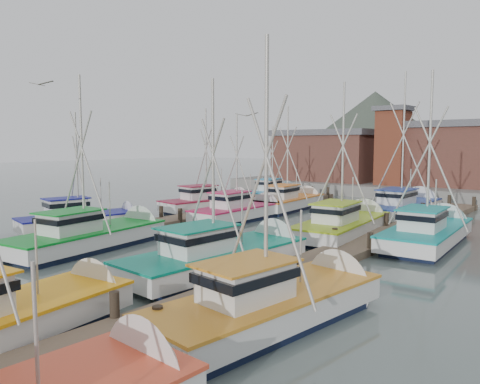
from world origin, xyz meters
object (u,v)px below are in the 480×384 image
Objects in this scene: boat_12 at (291,202)px; boat_4 at (96,236)px; lookout_tower at (393,145)px; boat_1 at (9,319)px; boat_8 at (243,211)px.

boat_4 is at bearing -95.04° from boat_12.
lookout_tower is at bearing 76.14° from boat_12.
boat_4 is 1.05× the size of boat_12.
boat_12 is (-0.10, 19.50, -0.00)m from boat_4.
lookout_tower is 0.84× the size of boat_4.
lookout_tower is 0.88× the size of boat_12.
boat_8 reaches higher than boat_1.
lookout_tower reaches higher than boat_4.
boat_1 is 1.02× the size of boat_8.
lookout_tower is 45.19m from boat_1.
boat_1 is 12.31m from boat_4.
boat_4 is (-8.78, 8.63, 0.01)m from boat_1.
lookout_tower is at bearing 78.19° from boat_4.
lookout_tower is at bearing 90.44° from boat_1.
lookout_tower is 0.94× the size of boat_1.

